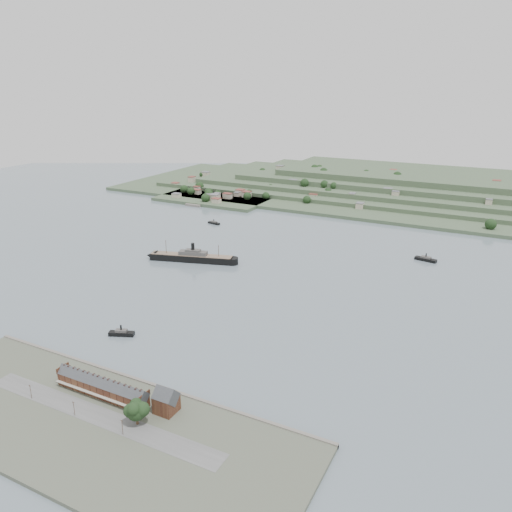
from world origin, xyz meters
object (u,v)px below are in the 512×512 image
at_px(fig_tree, 136,410).
at_px(gabled_building, 166,401).
at_px(steamship, 189,257).
at_px(tugboat, 122,333).
at_px(terrace_row, 102,387).

bearing_deg(fig_tree, gabled_building, 66.86).
bearing_deg(steamship, tugboat, -73.27).
height_order(terrace_row, tugboat, terrace_row).
height_order(terrace_row, steamship, steamship).
height_order(gabled_building, steamship, steamship).
bearing_deg(terrace_row, steamship, 112.16).
xyz_separation_m(terrace_row, tugboat, (-37.59, 56.36, -5.05)).
bearing_deg(tugboat, fig_tree, -44.13).
bearing_deg(fig_tree, tugboat, 135.87).
bearing_deg(gabled_building, terrace_row, -173.88).
distance_m(terrace_row, gabled_building, 37.74).
distance_m(terrace_row, tugboat, 67.93).
bearing_deg(tugboat, terrace_row, -56.30).
height_order(gabled_building, fig_tree, gabled_building).
relative_size(terrace_row, fig_tree, 4.26).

